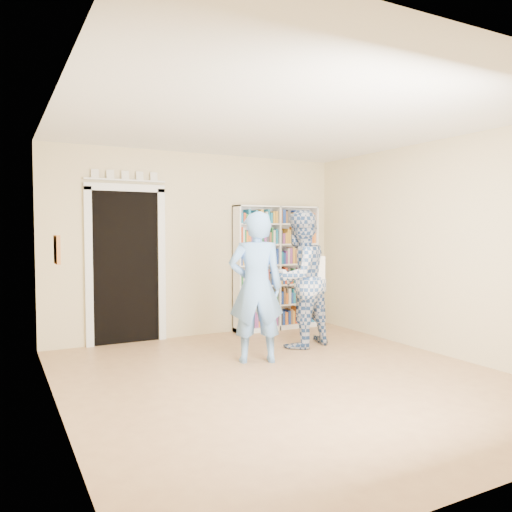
{
  "coord_description": "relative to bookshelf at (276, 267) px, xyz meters",
  "views": [
    {
      "loc": [
        -2.72,
        -4.43,
        1.57
      ],
      "look_at": [
        0.1,
        0.9,
        1.25
      ],
      "focal_mm": 35.0,
      "sensor_mm": 36.0,
      "label": 1
    }
  ],
  "objects": [
    {
      "name": "bookshelf",
      "position": [
        0.0,
        0.0,
        0.0
      ],
      "size": [
        1.41,
        0.27,
        1.94
      ],
      "rotation": [
        0.0,
        0.0,
        -0.11
      ],
      "color": "white",
      "rests_on": "floor"
    },
    {
      "name": "doorway",
      "position": [
        -2.32,
        0.13,
        0.2
      ],
      "size": [
        1.1,
        0.08,
        2.43
      ],
      "color": "black",
      "rests_on": "floor"
    },
    {
      "name": "man_plaid",
      "position": [
        -0.32,
        -1.17,
        -0.07
      ],
      "size": [
        1.04,
        0.9,
        1.83
      ],
      "primitive_type": "imported",
      "rotation": [
        0.0,
        0.0,
        3.4
      ],
      "color": "navy",
      "rests_on": "floor"
    },
    {
      "name": "paper_sheet",
      "position": [
        -0.18,
        -1.38,
        0.08
      ],
      "size": [
        0.22,
        0.06,
        0.32
      ],
      "primitive_type": "cube",
      "rotation": [
        0.0,
        0.0,
        -0.21
      ],
      "color": "white",
      "rests_on": "man_plaid"
    },
    {
      "name": "wall_art",
      "position": [
        -3.45,
        -2.14,
        0.42
      ],
      "size": [
        0.03,
        0.25,
        0.25
      ],
      "primitive_type": "cube",
      "color": "brown",
      "rests_on": "wall_left"
    },
    {
      "name": "floor",
      "position": [
        -1.22,
        -2.34,
        -0.98
      ],
      "size": [
        5.0,
        5.0,
        0.0
      ],
      "primitive_type": "plane",
      "color": "#9F724D",
      "rests_on": "ground"
    },
    {
      "name": "ceiling",
      "position": [
        -1.22,
        -2.34,
        1.72
      ],
      "size": [
        5.0,
        5.0,
        0.0
      ],
      "primitive_type": "plane",
      "rotation": [
        3.14,
        0.0,
        0.0
      ],
      "color": "white",
      "rests_on": "wall_back"
    },
    {
      "name": "wall_back",
      "position": [
        -1.22,
        0.16,
        0.37
      ],
      "size": [
        4.5,
        0.0,
        4.5
      ],
      "primitive_type": "plane",
      "rotation": [
        1.57,
        0.0,
        0.0
      ],
      "color": "beige",
      "rests_on": "floor"
    },
    {
      "name": "man_blue",
      "position": [
        -1.2,
        -1.59,
        -0.09
      ],
      "size": [
        0.76,
        0.63,
        1.79
      ],
      "primitive_type": "imported",
      "rotation": [
        0.0,
        0.0,
        2.79
      ],
      "color": "#689EE7",
      "rests_on": "floor"
    },
    {
      "name": "wall_left",
      "position": [
        -3.47,
        -2.34,
        0.37
      ],
      "size": [
        0.0,
        5.0,
        5.0
      ],
      "primitive_type": "plane",
      "rotation": [
        1.57,
        0.0,
        1.57
      ],
      "color": "beige",
      "rests_on": "floor"
    },
    {
      "name": "wall_right",
      "position": [
        1.03,
        -2.34,
        0.37
      ],
      "size": [
        0.0,
        5.0,
        5.0
      ],
      "primitive_type": "plane",
      "rotation": [
        1.57,
        0.0,
        -1.57
      ],
      "color": "beige",
      "rests_on": "floor"
    }
  ]
}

